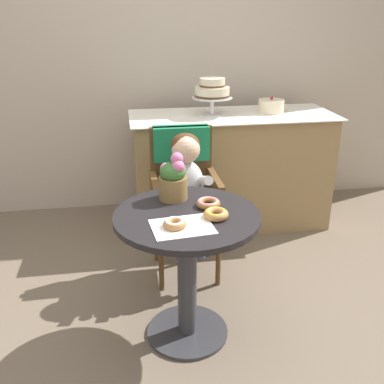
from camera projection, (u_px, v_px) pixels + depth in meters
ground_plane at (187, 332)px, 2.43m from camera, size 8.00×8.00×0.00m
back_wall at (152, 47)px, 3.59m from camera, size 4.80×0.10×2.70m
cafe_table at (187, 252)px, 2.23m from camera, size 0.72×0.72×0.72m
wicker_chair at (183, 178)px, 2.83m from camera, size 0.42×0.45×0.95m
seated_child at (187, 181)px, 2.68m from camera, size 0.27×0.32×0.73m
paper_napkin at (182, 227)px, 2.02m from camera, size 0.30×0.25×0.00m
donut_front at (216, 214)px, 2.10m from camera, size 0.12×0.12×0.04m
donut_mid at (208, 203)px, 2.22m from camera, size 0.12×0.12×0.04m
donut_side at (175, 223)px, 2.01m from camera, size 0.11×0.11×0.04m
flower_vase at (173, 178)px, 2.28m from camera, size 0.15×0.15×0.25m
display_counter at (231, 170)px, 3.52m from camera, size 1.56×0.62×0.90m
tiered_cake_stand at (212, 91)px, 3.25m from camera, size 0.30×0.30×0.28m
round_layer_cake at (271, 106)px, 3.41m from camera, size 0.20×0.20×0.12m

